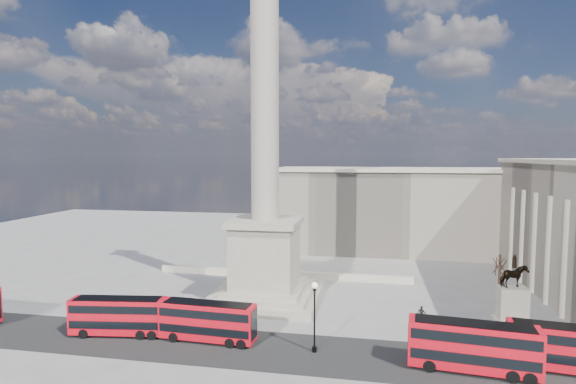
{
  "coord_description": "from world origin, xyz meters",
  "views": [
    {
      "loc": [
        13.45,
        -51.64,
        19.12
      ],
      "look_at": [
        3.33,
        3.3,
        14.55
      ],
      "focal_mm": 28.0,
      "sensor_mm": 36.0,
      "label": 1
    }
  ],
  "objects_px": {
    "red_bus_b": "(208,321)",
    "red_bus_d": "(571,349)",
    "pedestrian_walking": "(434,331)",
    "victorian_lamp": "(315,311)",
    "pedestrian_standing": "(433,339)",
    "red_bus_a": "(119,316)",
    "equestrian_statue": "(513,300)",
    "nelsons_column": "(265,203)",
    "red_bus_c": "(474,346)",
    "pedestrian_crossing": "(422,314)"
  },
  "relations": [
    {
      "from": "red_bus_b",
      "to": "red_bus_d",
      "type": "distance_m",
      "value": 33.8
    },
    {
      "from": "pedestrian_walking",
      "to": "victorian_lamp",
      "type": "bearing_deg",
      "value": -152.29
    },
    {
      "from": "pedestrian_walking",
      "to": "pedestrian_standing",
      "type": "bearing_deg",
      "value": -98.19
    },
    {
      "from": "red_bus_a",
      "to": "victorian_lamp",
      "type": "xyz_separation_m",
      "value": [
        20.97,
        -0.31,
        1.96
      ]
    },
    {
      "from": "red_bus_b",
      "to": "equestrian_statue",
      "type": "relative_size",
      "value": 1.27
    },
    {
      "from": "nelsons_column",
      "to": "equestrian_statue",
      "type": "xyz_separation_m",
      "value": [
        29.56,
        -3.09,
        -10.17
      ]
    },
    {
      "from": "pedestrian_standing",
      "to": "victorian_lamp",
      "type": "bearing_deg",
      "value": -23.71
    },
    {
      "from": "victorian_lamp",
      "to": "pedestrian_walking",
      "type": "relative_size",
      "value": 4.32
    },
    {
      "from": "red_bus_b",
      "to": "red_bus_c",
      "type": "distance_m",
      "value": 25.45
    },
    {
      "from": "red_bus_d",
      "to": "pedestrian_walking",
      "type": "relative_size",
      "value": 6.5
    },
    {
      "from": "victorian_lamp",
      "to": "equestrian_statue",
      "type": "relative_size",
      "value": 0.87
    },
    {
      "from": "pedestrian_walking",
      "to": "pedestrian_standing",
      "type": "xyz_separation_m",
      "value": [
        -0.44,
        -2.19,
        0.07
      ]
    },
    {
      "from": "nelsons_column",
      "to": "victorian_lamp",
      "type": "distance_m",
      "value": 18.97
    },
    {
      "from": "nelsons_column",
      "to": "pedestrian_crossing",
      "type": "xyz_separation_m",
      "value": [
        19.49,
        -4.31,
        -12.01
      ]
    },
    {
      "from": "pedestrian_standing",
      "to": "red_bus_c",
      "type": "bearing_deg",
      "value": 81.15
    },
    {
      "from": "victorian_lamp",
      "to": "red_bus_b",
      "type": "bearing_deg",
      "value": 177.16
    },
    {
      "from": "red_bus_b",
      "to": "red_bus_c",
      "type": "bearing_deg",
      "value": -1.64
    },
    {
      "from": "pedestrian_crossing",
      "to": "pedestrian_standing",
      "type": "bearing_deg",
      "value": 128.64
    },
    {
      "from": "red_bus_b",
      "to": "red_bus_c",
      "type": "relative_size",
      "value": 0.91
    },
    {
      "from": "nelsons_column",
      "to": "red_bus_d",
      "type": "xyz_separation_m",
      "value": [
        31.05,
        -14.62,
        -10.75
      ]
    },
    {
      "from": "red_bus_b",
      "to": "pedestrian_standing",
      "type": "height_order",
      "value": "red_bus_b"
    },
    {
      "from": "red_bus_c",
      "to": "red_bus_d",
      "type": "height_order",
      "value": "red_bus_c"
    },
    {
      "from": "pedestrian_crossing",
      "to": "equestrian_statue",
      "type": "bearing_deg",
      "value": -137.06
    },
    {
      "from": "red_bus_d",
      "to": "pedestrian_crossing",
      "type": "height_order",
      "value": "red_bus_d"
    },
    {
      "from": "pedestrian_crossing",
      "to": "red_bus_b",
      "type": "bearing_deg",
      "value": 59.63
    },
    {
      "from": "nelsons_column",
      "to": "pedestrian_standing",
      "type": "height_order",
      "value": "nelsons_column"
    },
    {
      "from": "red_bus_a",
      "to": "red_bus_b",
      "type": "bearing_deg",
      "value": -6.07
    },
    {
      "from": "nelsons_column",
      "to": "equestrian_statue",
      "type": "relative_size",
      "value": 6.26
    },
    {
      "from": "equestrian_statue",
      "to": "pedestrian_walking",
      "type": "distance_m",
      "value": 11.26
    },
    {
      "from": "red_bus_a",
      "to": "red_bus_c",
      "type": "distance_m",
      "value": 35.31
    },
    {
      "from": "red_bus_a",
      "to": "pedestrian_standing",
      "type": "bearing_deg",
      "value": -2.29
    },
    {
      "from": "red_bus_a",
      "to": "victorian_lamp",
      "type": "relative_size",
      "value": 1.47
    },
    {
      "from": "equestrian_statue",
      "to": "pedestrian_walking",
      "type": "bearing_deg",
      "value": -147.0
    },
    {
      "from": "nelsons_column",
      "to": "red_bus_b",
      "type": "xyz_separation_m",
      "value": [
        -2.75,
        -14.02,
        -10.79
      ]
    },
    {
      "from": "red_bus_b",
      "to": "pedestrian_walking",
      "type": "xyz_separation_m",
      "value": [
        23.0,
        4.89,
        -1.33
      ]
    },
    {
      "from": "pedestrian_walking",
      "to": "pedestrian_standing",
      "type": "height_order",
      "value": "pedestrian_standing"
    },
    {
      "from": "red_bus_c",
      "to": "equestrian_statue",
      "type": "height_order",
      "value": "equestrian_statue"
    },
    {
      "from": "nelsons_column",
      "to": "pedestrian_crossing",
      "type": "bearing_deg",
      "value": -12.47
    },
    {
      "from": "red_bus_d",
      "to": "pedestrian_standing",
      "type": "bearing_deg",
      "value": 171.33
    },
    {
      "from": "red_bus_b",
      "to": "victorian_lamp",
      "type": "distance_m",
      "value": 11.25
    },
    {
      "from": "victorian_lamp",
      "to": "pedestrian_standing",
      "type": "relative_size",
      "value": 3.96
    },
    {
      "from": "victorian_lamp",
      "to": "pedestrian_standing",
      "type": "bearing_deg",
      "value": 15.77
    },
    {
      "from": "red_bus_a",
      "to": "pedestrian_standing",
      "type": "xyz_separation_m",
      "value": [
        32.47,
        2.94,
        -1.24
      ]
    },
    {
      "from": "nelsons_column",
      "to": "equestrian_statue",
      "type": "distance_m",
      "value": 31.41
    },
    {
      "from": "nelsons_column",
      "to": "red_bus_a",
      "type": "distance_m",
      "value": 21.91
    },
    {
      "from": "red_bus_c",
      "to": "pedestrian_walking",
      "type": "distance_m",
      "value": 7.47
    },
    {
      "from": "pedestrian_walking",
      "to": "pedestrian_standing",
      "type": "distance_m",
      "value": 2.24
    },
    {
      "from": "victorian_lamp",
      "to": "equestrian_statue",
      "type": "bearing_deg",
      "value": 28.39
    },
    {
      "from": "equestrian_statue",
      "to": "pedestrian_standing",
      "type": "bearing_deg",
      "value": -139.81
    },
    {
      "from": "victorian_lamp",
      "to": "pedestrian_crossing",
      "type": "height_order",
      "value": "victorian_lamp"
    }
  ]
}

